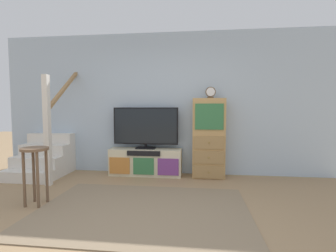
{
  "coord_description": "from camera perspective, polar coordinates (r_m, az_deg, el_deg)",
  "views": [
    {
      "loc": [
        0.66,
        -2.27,
        1.25
      ],
      "look_at": [
        0.19,
        1.69,
        0.97
      ],
      "focal_mm": 26.08,
      "sensor_mm": 36.0,
      "label": 1
    }
  ],
  "objects": [
    {
      "name": "bar_stool_near",
      "position": [
        3.63,
        -28.63,
        -7.55
      ],
      "size": [
        0.34,
        0.34,
        0.75
      ],
      "color": "brown",
      "rests_on": "ground_plane"
    },
    {
      "name": "area_rug",
      "position": [
        3.2,
        -5.95,
        -18.93
      ],
      "size": [
        2.6,
        1.8,
        0.01
      ],
      "primitive_type": "cube",
      "color": "#847056",
      "rests_on": "ground_plane"
    },
    {
      "name": "media_console",
      "position": [
        4.68,
        -5.25,
        -8.36
      ],
      "size": [
        1.35,
        0.38,
        0.5
      ],
      "color": "beige",
      "rests_on": "ground_plane"
    },
    {
      "name": "staircase",
      "position": [
        5.4,
        -25.85,
        -5.79
      ],
      "size": [
        1.0,
        1.36,
        2.2
      ],
      "color": "silver",
      "rests_on": "ground_plane"
    },
    {
      "name": "television",
      "position": [
        4.6,
        -5.24,
        -0.19
      ],
      "size": [
        1.22,
        0.22,
        0.78
      ],
      "color": "black",
      "rests_on": "media_console"
    },
    {
      "name": "desk_clock",
      "position": [
        4.48,
        9.92,
        7.7
      ],
      "size": [
        0.18,
        0.08,
        0.2
      ],
      "color": "#4C3823",
      "rests_on": "side_cabinet"
    },
    {
      "name": "back_wall",
      "position": [
        4.78,
        -1.13,
        5.19
      ],
      "size": [
        6.4,
        0.12,
        2.7
      ],
      "primitive_type": "cube",
      "color": "#A8BCD1",
      "rests_on": "ground_plane"
    },
    {
      "name": "side_cabinet",
      "position": [
        4.51,
        9.45,
        -2.82
      ],
      "size": [
        0.58,
        0.38,
        1.44
      ],
      "color": "tan",
      "rests_on": "ground_plane"
    },
    {
      "name": "ground_plane",
      "position": [
        2.68,
        -9.04,
        -23.94
      ],
      "size": [
        20.0,
        20.0,
        0.0
      ],
      "primitive_type": "plane",
      "color": "#997A56"
    }
  ]
}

